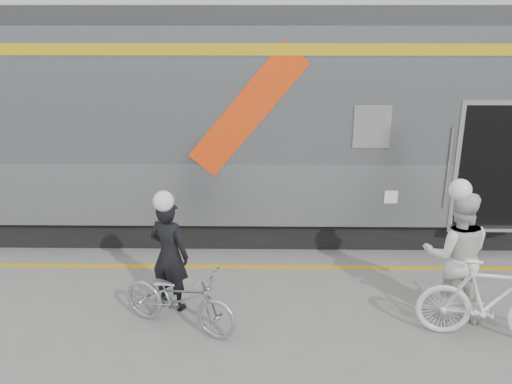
{
  "coord_description": "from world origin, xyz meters",
  "views": [
    {
      "loc": [
        0.45,
        -5.9,
        4.07
      ],
      "look_at": [
        0.35,
        1.6,
        1.5
      ],
      "focal_mm": 38.0,
      "sensor_mm": 36.0,
      "label": 1
    }
  ],
  "objects_px": {
    "man": "(169,255)",
    "woman": "(456,255)",
    "bicycle_left": "(179,298)",
    "bicycle_right": "(491,300)"
  },
  "relations": [
    {
      "from": "man",
      "to": "woman",
      "type": "height_order",
      "value": "woman"
    },
    {
      "from": "man",
      "to": "bicycle_right",
      "type": "distance_m",
      "value": 4.26
    },
    {
      "from": "man",
      "to": "bicycle_right",
      "type": "xyz_separation_m",
      "value": [
        4.19,
        -0.72,
        -0.26
      ]
    },
    {
      "from": "man",
      "to": "woman",
      "type": "relative_size",
      "value": 0.89
    },
    {
      "from": "bicycle_left",
      "to": "woman",
      "type": "xyz_separation_m",
      "value": [
        3.69,
        0.38,
        0.46
      ]
    },
    {
      "from": "bicycle_left",
      "to": "woman",
      "type": "relative_size",
      "value": 0.94
    },
    {
      "from": "bicycle_left",
      "to": "man",
      "type": "bearing_deg",
      "value": 44.55
    },
    {
      "from": "bicycle_right",
      "to": "woman",
      "type": "bearing_deg",
      "value": 38.53
    },
    {
      "from": "man",
      "to": "woman",
      "type": "distance_m",
      "value": 3.9
    },
    {
      "from": "woman",
      "to": "man",
      "type": "bearing_deg",
      "value": 7.36
    }
  ]
}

